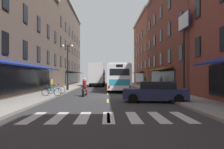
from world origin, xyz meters
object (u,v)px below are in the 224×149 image
sedan_mid (156,92)px  pedestrian_far (145,81)px  bicycle_mid (52,92)px  pedestrian_near (51,83)px  motorcycle_rider (85,88)px  box_truck (98,75)px  sedan_near (98,82)px  pedestrian_mid (161,83)px  transit_bus (118,77)px  street_lamp_twin (68,65)px  bicycle_near (56,90)px  billboard_sign (184,33)px

sedan_mid → pedestrian_far: 17.60m
bicycle_mid → pedestrian_near: bearing=104.5°
motorcycle_rider → box_truck: bearing=89.0°
sedan_near → pedestrian_mid: (8.26, -23.19, 0.34)m
pedestrian_near → box_truck: bearing=-164.4°
transit_bus → street_lamp_twin: size_ratio=2.16×
pedestrian_far → street_lamp_twin: size_ratio=0.32×
sedan_near → sedan_mid: (5.36, -33.18, 0.06)m
motorcycle_rider → bicycle_near: size_ratio=1.22×
pedestrian_mid → sedan_near: bearing=-1.2°
sedan_mid → street_lamp_twin: size_ratio=0.83×
pedestrian_far → street_lamp_twin: (-10.58, -5.66, 2.16)m
transit_bus → bicycle_near: 9.68m
sedan_near → street_lamp_twin: size_ratio=0.86×
motorcycle_rider → pedestrian_mid: (8.36, 5.28, 0.30)m
bicycle_mid → motorcycle_rider: bearing=26.9°
motorcycle_rider → pedestrian_mid: pedestrian_mid is taller
sedan_near → bicycle_mid: (-2.76, -29.82, -0.16)m
transit_bus → sedan_near: size_ratio=2.50×
sedan_near → pedestrian_far: bearing=-64.1°
billboard_sign → pedestrian_mid: 7.19m
billboard_sign → sedan_near: 30.32m
sedan_mid → motorcycle_rider: motorcycle_rider is taller
sedan_mid → pedestrian_near: (-9.95, 10.43, 0.25)m
box_truck → sedan_mid: 24.82m
street_lamp_twin → transit_bus: bearing=13.2°
bicycle_near → street_lamp_twin: street_lamp_twin is taller
billboard_sign → box_truck: size_ratio=0.90×
sedan_mid → pedestrian_far: (2.29, 17.45, 0.34)m
transit_bus → pedestrian_near: bearing=-160.4°
sedan_mid → motorcycle_rider: size_ratio=2.24×
pedestrian_near → pedestrian_mid: bearing=123.0°
sedan_near → motorcycle_rider: bearing=-90.2°
billboard_sign → pedestrian_far: bearing=96.3°
sedan_near → pedestrian_far: size_ratio=2.69×
bicycle_near → street_lamp_twin: 6.29m
bicycle_mid → pedestrian_mid: (11.02, 6.64, 0.50)m
billboard_sign → pedestrian_far: (-1.40, 12.75, -4.73)m
billboard_sign → pedestrian_mid: (-0.79, 5.30, -4.79)m
box_truck → transit_bus: bearing=-73.9°
transit_bus → pedestrian_near: (-8.00, -2.84, -0.74)m
sedan_near → bicycle_mid: size_ratio=2.82×
billboard_sign → pedestrian_near: 15.56m
box_truck → pedestrian_far: bearing=-42.6°
pedestrian_mid → street_lamp_twin: bearing=60.1°
bicycle_mid → box_truck: bearing=81.8°
motorcycle_rider → bicycle_mid: bearing=-153.1°
pedestrian_near → pedestrian_far: pedestrian_far is taller
transit_bus → motorcycle_rider: bearing=-112.3°
sedan_near → street_lamp_twin: 21.74m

